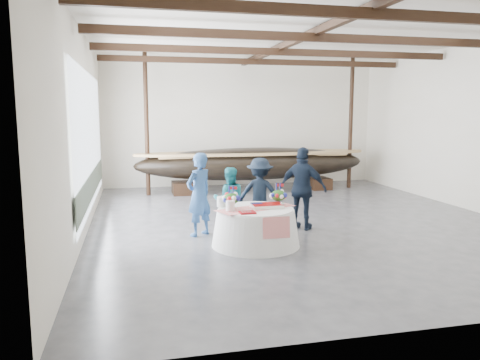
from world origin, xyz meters
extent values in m
cube|color=#3D3D42|center=(0.00, 0.00, 0.00)|extent=(10.00, 12.00, 0.01)
cube|color=silver|center=(0.00, 6.00, 2.25)|extent=(10.00, 0.02, 4.50)
cube|color=silver|center=(0.00, -6.00, 2.25)|extent=(10.00, 0.02, 4.50)
cube|color=silver|center=(-5.00, 0.00, 2.25)|extent=(0.02, 12.00, 4.50)
cube|color=silver|center=(5.00, 0.00, 2.25)|extent=(0.02, 12.00, 4.50)
cube|color=white|center=(0.00, 0.00, 4.50)|extent=(10.00, 12.00, 0.01)
cube|color=black|center=(0.00, -3.50, 4.25)|extent=(9.80, 0.12, 0.18)
cube|color=black|center=(0.00, -1.00, 4.25)|extent=(9.80, 0.12, 0.18)
cube|color=black|center=(0.00, 1.50, 4.25)|extent=(9.80, 0.12, 0.18)
cube|color=black|center=(0.00, 4.00, 4.25)|extent=(9.80, 0.12, 0.18)
cube|color=black|center=(0.00, 0.00, 4.38)|extent=(0.15, 11.76, 0.15)
cylinder|color=black|center=(-3.50, 4.36, 2.25)|extent=(0.14, 0.14, 4.50)
cylinder|color=black|center=(3.50, 4.36, 2.25)|extent=(0.14, 0.14, 4.50)
cube|color=silver|center=(-4.95, 1.00, 2.00)|extent=(0.02, 7.00, 3.20)
cube|color=#596654|center=(-4.94, 1.00, 0.90)|extent=(0.02, 7.00, 0.60)
cube|color=black|center=(-2.39, 4.36, 0.20)|extent=(0.69, 0.89, 0.39)
cube|color=black|center=(2.35, 4.36, 0.20)|extent=(0.69, 0.89, 0.39)
ellipsoid|color=black|center=(-0.02, 4.36, 0.94)|extent=(7.89, 1.58, 1.09)
cube|color=#9E7A4C|center=(-0.02, 4.36, 1.23)|extent=(6.32, 1.04, 0.06)
cone|color=silver|center=(-1.60, -1.96, 0.36)|extent=(1.77, 1.77, 0.73)
cylinder|color=silver|center=(-1.60, -1.96, 0.74)|extent=(1.50, 1.50, 0.04)
cube|color=red|center=(-1.60, -1.96, 0.76)|extent=(1.72, 1.12, 0.01)
cube|color=white|center=(-1.37, -1.97, 0.79)|extent=(0.60, 0.40, 0.07)
cylinder|color=white|center=(-2.14, -2.11, 0.86)|extent=(0.18, 0.18, 0.21)
cylinder|color=white|center=(-2.24, -1.64, 0.86)|extent=(0.18, 0.18, 0.20)
cube|color=maroon|center=(-1.87, -2.38, 0.77)|extent=(0.30, 0.24, 0.03)
cone|color=silver|center=(-1.08, -2.08, 0.82)|extent=(0.09, 0.09, 0.12)
imported|color=navy|center=(-2.59, -0.95, 0.90)|extent=(0.79, 0.73, 1.80)
imported|color=teal|center=(-1.89, -0.75, 0.72)|extent=(0.77, 0.63, 1.45)
imported|color=black|center=(-1.14, -0.61, 0.81)|extent=(1.20, 0.93, 1.63)
imported|color=black|center=(-0.22, -0.93, 0.94)|extent=(1.14, 1.05, 1.88)
camera|label=1|loc=(-3.94, -10.78, 2.65)|focal=35.00mm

